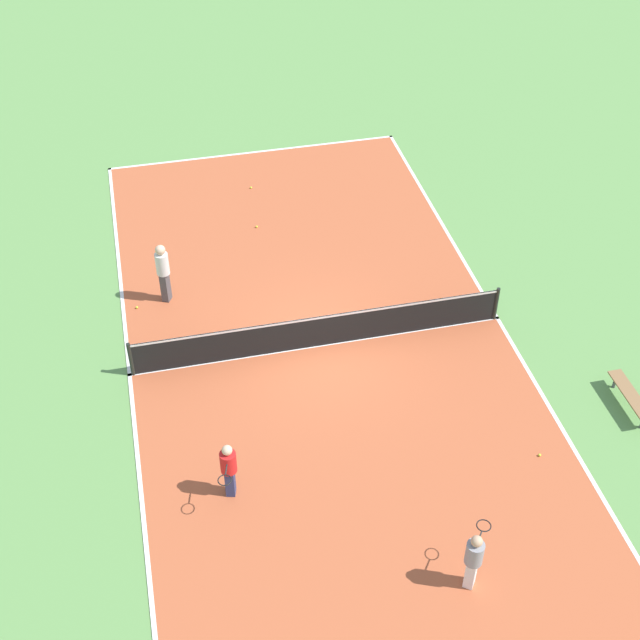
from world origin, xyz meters
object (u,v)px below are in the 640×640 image
at_px(tennis_ball_far_baseline, 257,227).
at_px(tennis_ball_left_sideline, 251,188).
at_px(player_baseline_gray, 474,558).
at_px(player_far_white, 163,269).
at_px(tennis_net, 320,330).
at_px(tennis_ball_right_alley, 137,307).
at_px(player_coach_red, 229,467).
at_px(tennis_ball_midcourt, 540,455).
at_px(bench, 630,396).

bearing_deg(tennis_ball_far_baseline, tennis_ball_left_sideline, -95.24).
distance_m(player_baseline_gray, player_far_white, 11.61).
xyz_separation_m(tennis_net, player_far_white, (3.73, -2.81, 0.54)).
xyz_separation_m(tennis_net, tennis_ball_left_sideline, (0.49, -7.96, -0.49)).
relative_size(tennis_ball_right_alley, tennis_ball_far_baseline, 1.00).
xyz_separation_m(player_coach_red, tennis_ball_right_alley, (1.58, -6.90, -0.83)).
xyz_separation_m(player_baseline_gray, tennis_ball_left_sideline, (1.82, -15.60, -0.85)).
height_order(player_baseline_gray, tennis_ball_far_baseline, player_baseline_gray).
distance_m(tennis_net, player_far_white, 4.70).
bearing_deg(player_far_white, player_baseline_gray, -124.85).
height_order(player_far_white, tennis_ball_right_alley, player_far_white).
relative_size(player_coach_red, tennis_ball_far_baseline, 22.47).
bearing_deg(tennis_ball_midcourt, tennis_ball_left_sideline, -70.31).
bearing_deg(tennis_ball_left_sideline, tennis_ball_midcourt, 109.69).
xyz_separation_m(tennis_net, tennis_ball_far_baseline, (0.70, -5.70, -0.49)).
height_order(player_far_white, tennis_ball_far_baseline, player_far_white).
relative_size(tennis_ball_far_baseline, tennis_ball_midcourt, 1.00).
bearing_deg(tennis_ball_left_sideline, tennis_ball_far_baseline, 84.76).
bearing_deg(player_far_white, tennis_ball_far_baseline, -17.05).
bearing_deg(tennis_ball_left_sideline, player_baseline_gray, 96.66).
bearing_deg(bench, tennis_ball_far_baseline, -141.77).
relative_size(bench, tennis_ball_far_baseline, 24.94).
distance_m(player_far_white, tennis_ball_right_alley, 1.36).
height_order(bench, tennis_ball_far_baseline, bench).
distance_m(tennis_net, tennis_ball_left_sideline, 7.99).
relative_size(tennis_net, player_far_white, 5.33).
bearing_deg(bench, tennis_ball_left_sideline, -148.21).
xyz_separation_m(player_baseline_gray, tennis_ball_right_alley, (5.92, -10.25, -0.85)).
xyz_separation_m(bench, tennis_ball_midcourt, (2.73, 1.00, -0.33)).
relative_size(tennis_ball_right_alley, tennis_ball_left_sideline, 1.00).
distance_m(tennis_net, tennis_ball_far_baseline, 5.77).
height_order(tennis_net, tennis_ball_far_baseline, tennis_net).
height_order(player_coach_red, player_far_white, player_far_white).
bearing_deg(player_far_white, tennis_ball_midcourt, -105.06).
relative_size(tennis_net, tennis_ball_midcourt, 144.37).
bearing_deg(tennis_ball_far_baseline, player_far_white, 43.64).
relative_size(player_coach_red, player_far_white, 0.83).
bearing_deg(tennis_ball_right_alley, tennis_ball_left_sideline, -127.41).
bearing_deg(bench, player_baseline_gray, -55.22).
height_order(bench, player_baseline_gray, player_baseline_gray).
distance_m(bench, tennis_ball_left_sideline, 13.87).
relative_size(bench, tennis_ball_midcourt, 24.94).
xyz_separation_m(tennis_net, player_coach_red, (3.01, 4.29, 0.34)).
bearing_deg(tennis_ball_right_alley, tennis_ball_midcourt, 139.37).
xyz_separation_m(tennis_ball_right_alley, tennis_ball_far_baseline, (-3.89, -3.10, 0.00)).
bearing_deg(tennis_net, tennis_ball_midcourt, 130.20).
height_order(player_coach_red, tennis_ball_right_alley, player_coach_red).
height_order(tennis_net, player_coach_red, player_coach_red).
distance_m(bench, tennis_ball_far_baseline, 12.14).
height_order(player_baseline_gray, tennis_ball_midcourt, player_baseline_gray).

